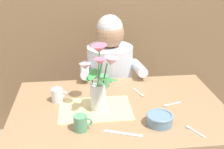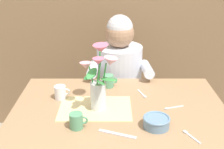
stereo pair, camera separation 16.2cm
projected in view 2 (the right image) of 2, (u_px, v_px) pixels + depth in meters
name	position (u px, v px, depth m)	size (l,w,h in m)	color
dining_table	(118.00, 122.00, 1.68)	(1.20, 0.80, 0.74)	#9E7A56
seated_person	(118.00, 88.00, 2.28)	(0.45, 0.47, 1.14)	#4C4C56
striped_placemat	(94.00, 108.00, 1.63)	(0.40, 0.28, 0.01)	beige
flower_vase	(98.00, 80.00, 1.57)	(0.21, 0.25, 0.35)	silver
ceramic_bowl	(155.00, 122.00, 1.45)	(0.14, 0.14, 0.06)	#6689A8
dinner_knife	(116.00, 134.00, 1.40)	(0.19, 0.02, 0.01)	silver
tea_cup	(107.00, 81.00, 1.88)	(0.09, 0.07, 0.08)	#569970
coffee_cup	(59.00, 92.00, 1.73)	(0.09, 0.07, 0.08)	silver
ceramic_mug	(75.00, 121.00, 1.44)	(0.09, 0.07, 0.08)	#569970
spoon_0	(142.00, 95.00, 1.78)	(0.05, 0.12, 0.01)	silver
spoon_1	(188.00, 134.00, 1.40)	(0.07, 0.11, 0.01)	silver
spoon_2	(170.00, 108.00, 1.63)	(0.12, 0.05, 0.01)	silver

